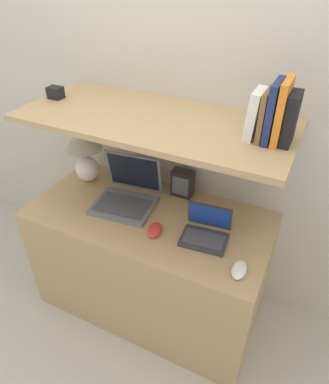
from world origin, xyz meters
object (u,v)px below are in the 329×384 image
object	(u,v)px
laptop_large	(127,195)
computer_mouse	(155,230)
book_black	(291,119)
book_brown	(265,115)
router_box	(183,183)
book_orange	(282,112)
shelf_gadget	(55,93)
second_mouse	(239,270)
table_lamp	(84,148)
book_navy	(273,112)
laptop_small	(206,232)
book_white	(255,114)

from	to	relation	value
laptop_large	computer_mouse	xyz separation A→B (m)	(0.25, -0.16, -0.03)
book_black	book_brown	xyz separation A→B (m)	(-0.10, 0.00, -0.00)
router_box	book_brown	xyz separation A→B (m)	(0.41, -0.17, 0.54)
book_orange	book_brown	world-z (taller)	book_orange
laptop_large	router_box	world-z (taller)	laptop_large
computer_mouse	router_box	world-z (taller)	router_box
book_black	shelf_gadget	world-z (taller)	book_black
second_mouse	table_lamp	bearing A→B (deg)	162.80
table_lamp	book_orange	xyz separation A→B (m)	(1.05, -0.06, 0.42)
table_lamp	book_orange	distance (m)	1.13
computer_mouse	shelf_gadget	size ratio (longest dim) A/B	1.77
book_black	book_navy	bearing A→B (deg)	180.00
book_orange	book_navy	distance (m)	0.03
laptop_large	book_black	distance (m)	0.94
table_lamp	laptop_small	bearing A→B (deg)	-11.93
table_lamp	second_mouse	size ratio (longest dim) A/B	2.98
router_box	book_brown	bearing A→B (deg)	-22.83
computer_mouse	book_black	size ratio (longest dim) A/B	0.65
book_white	shelf_gadget	xyz separation A→B (m)	(-1.02, 0.00, -0.07)
laptop_large	book_brown	size ratio (longest dim) A/B	1.80
table_lamp	laptop_large	world-z (taller)	table_lamp
laptop_small	laptop_large	bearing A→B (deg)	170.67
table_lamp	shelf_gadget	size ratio (longest dim) A/B	4.85
router_box	book_navy	world-z (taller)	book_navy
computer_mouse	second_mouse	xyz separation A→B (m)	(0.45, -0.07, 0.00)
table_lamp	book_brown	xyz separation A→B (m)	(0.98, -0.06, 0.40)
book_navy	book_brown	bearing A→B (deg)	180.00
laptop_large	computer_mouse	bearing A→B (deg)	-31.81
table_lamp	shelf_gadget	distance (m)	0.34
laptop_large	router_box	distance (m)	0.32
laptop_small	second_mouse	bearing A→B (deg)	-34.84
router_box	book_white	bearing A→B (deg)	-24.94
book_black	book_orange	world-z (taller)	book_orange
table_lamp	router_box	world-z (taller)	table_lamp
router_box	book_black	bearing A→B (deg)	-18.66
router_box	book_black	world-z (taller)	book_black
router_box	second_mouse	bearing A→B (deg)	-43.28
computer_mouse	book_orange	world-z (taller)	book_orange
book_orange	book_white	xyz separation A→B (m)	(-0.10, 0.00, -0.03)
second_mouse	router_box	distance (m)	0.63
laptop_small	computer_mouse	world-z (taller)	laptop_small
second_mouse	book_black	xyz separation A→B (m)	(0.05, 0.26, 0.60)
book_navy	book_brown	size ratio (longest dim) A/B	1.19
shelf_gadget	laptop_small	bearing A→B (deg)	-7.08
second_mouse	book_black	world-z (taller)	book_black
book_brown	router_box	bearing A→B (deg)	157.17
laptop_small	router_box	world-z (taller)	laptop_small
table_lamp	book_brown	world-z (taller)	book_brown
book_white	table_lamp	bearing A→B (deg)	176.26
laptop_large	computer_mouse	distance (m)	0.30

